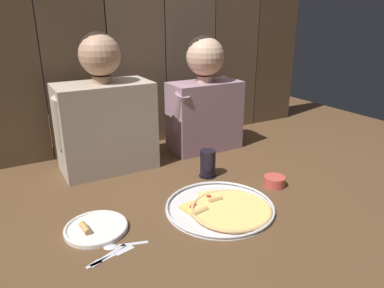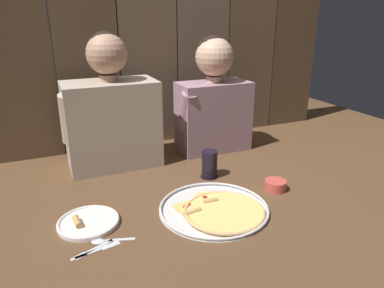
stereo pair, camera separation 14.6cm
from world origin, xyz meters
The scene contains 11 objects.
ground_plane centered at (0.00, 0.00, 0.00)m, with size 3.20×3.20×0.00m, color brown.
pizza_tray centered at (-0.02, -0.15, 0.01)m, with size 0.41×0.41×0.03m.
dinner_plate centered at (-0.46, -0.05, 0.01)m, with size 0.21×0.21×0.03m.
drinking_glass centered at (0.09, 0.13, 0.06)m, with size 0.08×0.08×0.12m.
dipping_bowl centered at (0.29, -0.09, 0.02)m, with size 0.09×0.09×0.04m.
table_fork centered at (-0.47, -0.20, 0.00)m, with size 0.13×0.06×0.01m.
table_knife centered at (-0.46, -0.21, 0.00)m, with size 0.16×0.05×0.01m.
table_spoon centered at (-0.43, -0.17, 0.00)m, with size 0.14×0.06×0.01m.
diner_left centered at (-0.26, 0.44, 0.27)m, with size 0.45×0.23×0.62m.
diner_right centered at (0.26, 0.44, 0.28)m, with size 0.41×0.21×0.59m.
wooden_backdrop_wall centered at (0.00, 0.68, 0.67)m, with size 2.19×0.03×1.35m.
Camera 1 is at (-0.69, -1.09, 0.68)m, focal length 33.22 mm.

